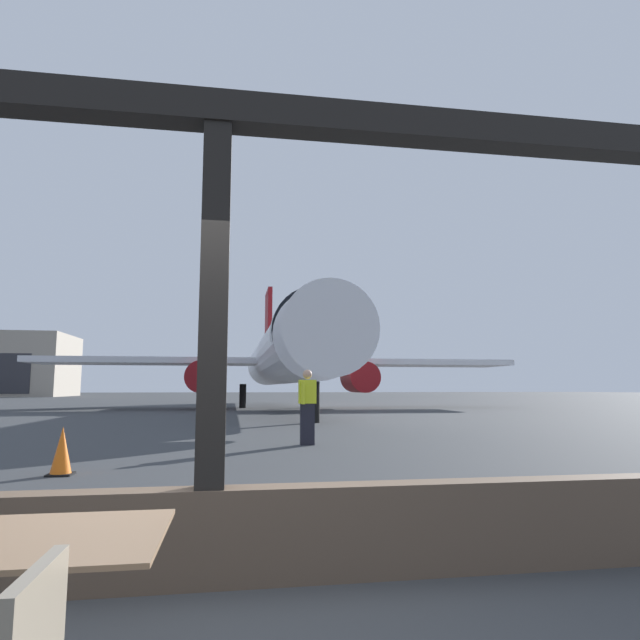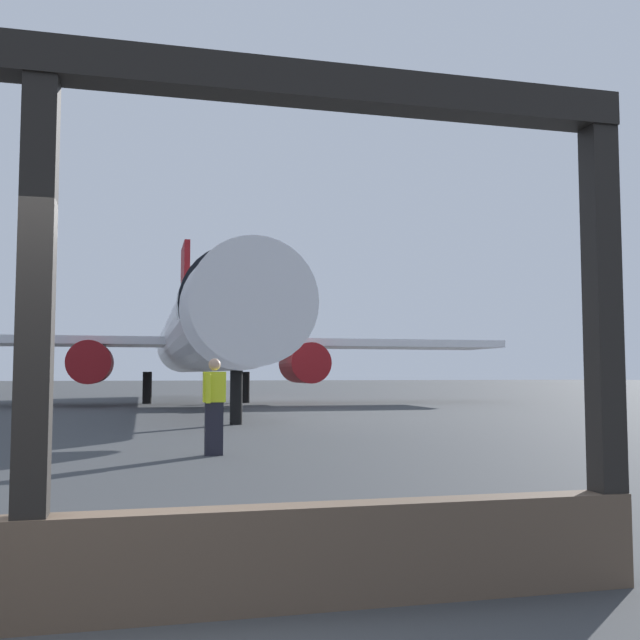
# 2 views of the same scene
# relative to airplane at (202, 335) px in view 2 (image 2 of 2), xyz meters

# --- Properties ---
(ground_plane) EXTENTS (220.00, 220.00, 0.00)m
(ground_plane) POSITION_rel_airplane_xyz_m (-3.27, 10.49, -3.23)
(ground_plane) COLOR #383A3D
(window_frame) EXTENTS (7.84, 0.24, 3.49)m
(window_frame) POSITION_rel_airplane_xyz_m (-3.27, -29.51, -1.99)
(window_frame) COLOR brown
(window_frame) RESTS_ON ground
(airplane) EXTENTS (30.29, 33.17, 9.96)m
(airplane) POSITION_rel_airplane_xyz_m (0.00, 0.00, 0.00)
(airplane) COLOR silver
(airplane) RESTS_ON ground
(ground_crew_worker) EXTENTS (0.40, 0.50, 1.74)m
(ground_crew_worker) POSITION_rel_airplane_xyz_m (-1.38, -20.78, -2.33)
(ground_crew_worker) COLOR black
(ground_crew_worker) RESTS_ON ground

